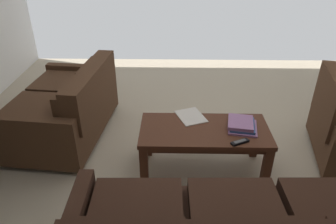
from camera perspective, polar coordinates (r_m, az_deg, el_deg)
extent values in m
cube|color=#B7A88E|center=(3.25, 7.20, -8.18)|extent=(5.70, 5.58, 0.01)
cylinder|color=black|center=(4.26, -19.84, 0.65)|extent=(0.05, 0.05, 0.06)
cylinder|color=black|center=(3.54, -26.44, -7.26)|extent=(0.05, 0.05, 0.06)
cylinder|color=black|center=(4.00, -10.46, 0.07)|extent=(0.05, 0.05, 0.06)
cylinder|color=black|center=(3.22, -15.39, -8.76)|extent=(0.05, 0.05, 0.06)
cube|color=#4C301E|center=(3.62, -18.46, -0.55)|extent=(0.95, 1.24, 0.37)
cube|color=#4C301E|center=(3.75, -17.59, 4.80)|extent=(0.79, 0.61, 0.10)
cube|color=#4C301E|center=(3.29, -21.37, 0.46)|extent=(0.79, 0.61, 0.10)
cube|color=#4C301E|center=(3.32, -13.71, 4.20)|extent=(0.29, 1.17, 0.42)
cube|color=#4C301E|center=(3.61, -13.88, 6.27)|extent=(0.17, 0.53, 0.29)
cube|color=#4C301E|center=(3.12, -17.31, 1.95)|extent=(0.17, 0.53, 0.29)
cube|color=#4C301E|center=(4.09, -15.20, 4.74)|extent=(0.85, 0.18, 0.53)
cube|color=#4C301E|center=(3.12, -23.15, -5.27)|extent=(0.85, 0.18, 0.53)
cube|color=#4C2819|center=(2.82, 6.65, -3.38)|extent=(1.15, 0.55, 0.04)
cube|color=#4C2819|center=(2.85, 6.60, -4.13)|extent=(1.06, 0.49, 0.05)
cube|color=#4C2819|center=(3.23, 15.50, -4.59)|extent=(0.07, 0.07, 0.42)
cube|color=#4C2819|center=(3.14, -3.65, -4.53)|extent=(0.07, 0.07, 0.42)
cube|color=#4C2819|center=(2.88, 17.46, -9.74)|extent=(0.07, 0.07, 0.42)
cube|color=#4C2819|center=(2.78, -4.37, -9.89)|extent=(0.07, 0.07, 0.42)
cylinder|color=black|center=(3.36, 26.49, -9.43)|extent=(0.06, 0.06, 0.06)
cylinder|color=black|center=(3.81, 24.91, -4.09)|extent=(0.06, 0.06, 0.06)
cube|color=#4C301E|center=(3.29, 27.90, 1.87)|extent=(0.32, 0.75, 0.51)
cube|color=#996699|center=(2.88, 13.37, -2.71)|extent=(0.29, 0.32, 0.02)
cube|color=#385693|center=(2.87, 13.33, -2.28)|extent=(0.26, 0.30, 0.02)
cube|color=#996699|center=(2.85, 13.04, -1.87)|extent=(0.26, 0.29, 0.03)
cube|color=black|center=(2.68, 12.93, -5.36)|extent=(0.16, 0.11, 0.02)
cube|color=#59595B|center=(2.67, 12.95, -5.16)|extent=(0.11, 0.08, 0.00)
cube|color=silver|center=(2.98, 4.17, -0.80)|extent=(0.32, 0.36, 0.01)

